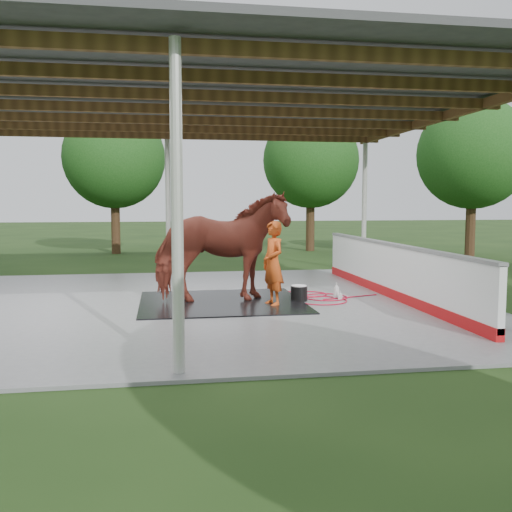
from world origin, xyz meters
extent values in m
plane|color=#1E3814|center=(0.00, 0.00, 0.00)|extent=(100.00, 100.00, 0.00)
cube|color=slate|center=(0.00, 0.00, 0.03)|extent=(12.00, 10.00, 0.05)
cylinder|color=beige|center=(0.00, -4.70, 1.98)|extent=(0.14, 0.14, 3.85)
cylinder|color=beige|center=(0.00, 4.70, 1.98)|extent=(0.14, 0.14, 3.85)
cylinder|color=beige|center=(5.70, 4.70, 1.98)|extent=(0.14, 0.14, 3.85)
cube|color=brown|center=(0.00, -4.50, 3.85)|extent=(12.00, 0.10, 0.18)
cube|color=brown|center=(0.00, -3.00, 3.85)|extent=(12.00, 0.10, 0.18)
cube|color=brown|center=(0.00, -1.50, 3.85)|extent=(12.00, 0.10, 0.18)
cube|color=brown|center=(0.00, 0.00, 3.85)|extent=(12.00, 0.10, 0.18)
cube|color=brown|center=(0.00, 1.50, 3.85)|extent=(12.00, 0.10, 0.18)
cube|color=brown|center=(0.00, 3.00, 3.85)|extent=(12.00, 0.10, 0.18)
cube|color=brown|center=(0.00, 4.50, 3.85)|extent=(12.00, 0.10, 0.18)
cube|color=brown|center=(5.70, 0.00, 3.85)|extent=(0.12, 10.00, 0.18)
cube|color=#38383A|center=(0.00, 0.00, 4.05)|extent=(12.60, 10.60, 0.10)
cube|color=#AE0E11|center=(4.59, 0.00, 0.15)|extent=(0.14, 8.00, 0.20)
cube|color=white|center=(4.60, 0.00, 0.65)|extent=(0.12, 8.00, 1.00)
cube|color=slate|center=(4.60, 0.00, 1.17)|extent=(0.16, 8.00, 0.06)
cylinder|color=#382314|center=(-2.00, 12.00, 1.10)|extent=(0.36, 0.36, 2.20)
sphere|color=#194714|center=(-2.00, 12.00, 3.80)|extent=(4.00, 4.00, 4.00)
cylinder|color=#382314|center=(6.00, 12.00, 1.10)|extent=(0.36, 0.36, 2.20)
sphere|color=#194714|center=(6.00, 12.00, 3.80)|extent=(4.00, 4.00, 4.00)
cylinder|color=#382314|center=(11.00, 8.00, 1.10)|extent=(0.36, 0.36, 2.20)
sphere|color=#194714|center=(11.00, 8.00, 3.80)|extent=(4.00, 4.00, 4.00)
cube|color=black|center=(0.98, -0.09, 0.06)|extent=(3.23, 3.02, 0.02)
imported|color=maroon|center=(0.98, -0.09, 1.17)|extent=(2.63, 1.27, 2.19)
imported|color=#B94213|center=(1.94, -0.56, 0.87)|extent=(0.54, 0.68, 1.64)
cylinder|color=black|center=(2.56, -0.15, 0.20)|extent=(0.34, 0.34, 0.30)
cylinder|color=white|center=(2.56, -0.15, 0.35)|extent=(0.32, 0.32, 0.03)
imported|color=silver|center=(3.41, 0.01, 0.21)|extent=(0.14, 0.14, 0.33)
imported|color=#338CD8|center=(3.44, -0.16, 0.14)|extent=(0.11, 0.11, 0.18)
torus|color=#B50C29|center=(3.21, 0.13, 0.06)|extent=(0.92, 0.92, 0.02)
torus|color=#B50C29|center=(2.96, 0.55, 0.06)|extent=(0.78, 0.78, 0.02)
torus|color=#B50C29|center=(2.52, 0.65, 0.06)|extent=(0.74, 0.74, 0.02)
torus|color=#B50C29|center=(3.01, -0.25, 0.06)|extent=(1.05, 1.05, 0.02)
cylinder|color=#B50C29|center=(3.73, 0.05, 0.06)|extent=(1.32, 0.45, 0.02)
camera|label=1|loc=(-0.17, -11.34, 2.06)|focal=40.00mm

